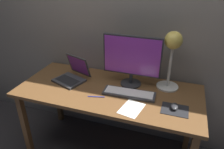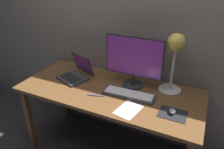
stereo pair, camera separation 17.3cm
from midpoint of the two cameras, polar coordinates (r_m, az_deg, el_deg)
The scene contains 10 objects.
back_wall at distance 2.02m, azimuth 6.92°, elevation 15.25°, with size 4.80×0.06×2.60m, color gray.
desk at distance 1.92m, azimuth 1.93°, elevation -6.08°, with size 1.60×0.70×0.74m.
monitor at distance 1.84m, azimuth 8.61°, elevation 4.02°, with size 0.51×0.19×0.46m.
keyboard_main at distance 1.80m, azimuth 7.29°, elevation -5.36°, with size 0.44×0.16×0.03m.
laptop at distance 2.06m, azimuth -6.93°, elevation 0.79°, with size 0.34×0.34×0.22m.
desk_lamp at distance 1.80m, azimuth 19.29°, elevation 5.81°, with size 0.19×0.19×0.51m.
mousepad at distance 1.67m, azimuth 18.90°, elevation -10.07°, with size 0.20×0.16×0.00m, color black.
mouse at distance 1.67m, azimuth 18.86°, elevation -9.24°, with size 0.06×0.10×0.03m, color #28282B.
paper_sheet_near_mouse at distance 1.64m, azimuth 7.48°, elevation -9.43°, with size 0.15×0.21×0.00m, color white.
pen at distance 1.78m, azimuth -1.64°, elevation -5.79°, with size 0.01×0.01×0.14m, color #2633A5.
Camera 2 is at (0.71, -1.44, 1.71)m, focal length 34.10 mm.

